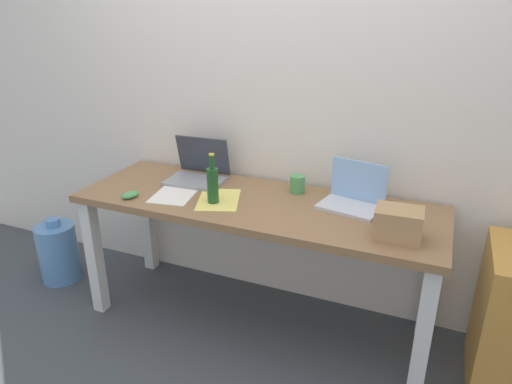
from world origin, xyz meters
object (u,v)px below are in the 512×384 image
at_px(laptop_left, 198,172).
at_px(computer_mouse, 130,195).
at_px(laptop_right, 353,197).
at_px(coffee_mug, 297,184).
at_px(desk, 256,219).
at_px(cardboard_box, 398,224).
at_px(beer_bottle, 213,184).
at_px(water_cooler_jug, 58,252).

height_order(laptop_left, computer_mouse, laptop_left).
relative_size(laptop_right, coffee_mug, 3.47).
relative_size(desk, computer_mouse, 19.23).
relative_size(desk, coffee_mug, 20.24).
height_order(computer_mouse, cardboard_box, cardboard_box).
height_order(laptop_right, coffee_mug, laptop_right).
height_order(beer_bottle, computer_mouse, beer_bottle).
xyz_separation_m(laptop_right, cardboard_box, (0.25, -0.26, 0.02)).
relative_size(coffee_mug, water_cooler_jug, 0.22).
height_order(computer_mouse, coffee_mug, coffee_mug).
bearing_deg(beer_bottle, laptop_right, 18.47).
bearing_deg(cardboard_box, coffee_mug, 149.37).
bearing_deg(laptop_left, water_cooler_jug, -165.43).
relative_size(computer_mouse, cardboard_box, 0.50).
relative_size(laptop_right, beer_bottle, 1.24).
distance_m(beer_bottle, computer_mouse, 0.46).
xyz_separation_m(beer_bottle, coffee_mug, (0.36, 0.30, -0.05)).
bearing_deg(laptop_left, coffee_mug, 4.40).
distance_m(beer_bottle, cardboard_box, 0.93).
bearing_deg(water_cooler_jug, beer_bottle, -0.57).
bearing_deg(cardboard_box, beer_bottle, 177.90).
xyz_separation_m(laptop_right, beer_bottle, (-0.68, -0.23, 0.05)).
xyz_separation_m(desk, laptop_left, (-0.43, 0.15, 0.16)).
height_order(desk, coffee_mug, coffee_mug).
distance_m(desk, water_cooler_jug, 1.45).
height_order(desk, water_cooler_jug, desk).
xyz_separation_m(laptop_left, beer_bottle, (0.23, -0.26, 0.05)).
bearing_deg(water_cooler_jug, coffee_mug, 10.73).
height_order(laptop_left, coffee_mug, laptop_left).
relative_size(laptop_left, beer_bottle, 1.27).
bearing_deg(desk, computer_mouse, -160.75).
height_order(computer_mouse, water_cooler_jug, computer_mouse).
bearing_deg(computer_mouse, coffee_mug, 48.38).
bearing_deg(coffee_mug, water_cooler_jug, -169.27).
xyz_separation_m(desk, beer_bottle, (-0.20, -0.11, 0.21)).
bearing_deg(cardboard_box, computer_mouse, -176.61).
bearing_deg(desk, beer_bottle, -151.62).
height_order(laptop_right, computer_mouse, laptop_right).
xyz_separation_m(cardboard_box, water_cooler_jug, (-2.10, 0.05, -0.63)).
distance_m(desk, cardboard_box, 0.76).
distance_m(cardboard_box, water_cooler_jug, 2.19).
height_order(desk, computer_mouse, computer_mouse).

